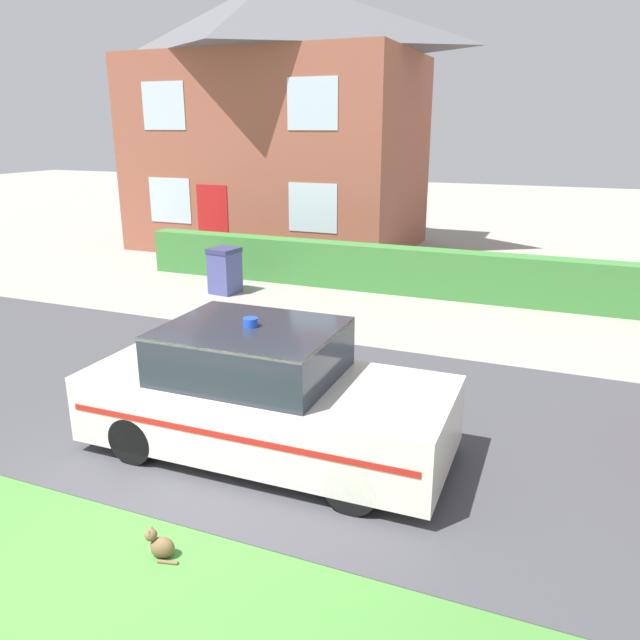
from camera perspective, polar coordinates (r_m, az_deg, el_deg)
The scene contains 8 objects.
ground_plane at distance 6.16m, azimuth -20.77°, elevation -20.74°, with size 80.00×80.00×0.00m, color gray.
road_strip at distance 8.69m, azimuth -4.30°, elevation -7.78°, with size 28.00×5.55×0.01m, color #424247.
lawn_verge at distance 6.05m, azimuth -22.13°, elevation -21.65°, with size 28.00×2.13×0.01m, color #478438.
garden_hedge at distance 14.30m, azimuth 9.55°, elevation 4.31°, with size 14.29×0.54×1.06m, color #3D7F38.
police_car at distance 7.26m, azimuth -5.18°, elevation -6.87°, with size 4.25×1.82×1.62m.
cat at distance 6.07m, azimuth -14.44°, elevation -19.33°, with size 0.34×0.20×0.29m.
house_left at distance 20.17m, azimuth -3.84°, elevation 18.17°, with size 8.72×5.58×7.86m.
wheelie_bin at distance 14.48m, azimuth -8.70°, elevation 4.50°, with size 0.67×0.70×1.04m.
Camera 1 is at (3.61, -3.37, 3.68)m, focal length 35.00 mm.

